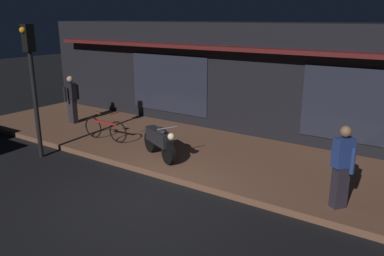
{
  "coord_description": "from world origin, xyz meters",
  "views": [
    {
      "loc": [
        5.06,
        -5.72,
        3.78
      ],
      "look_at": [
        -0.45,
        2.4,
        0.95
      ],
      "focal_mm": 36.21,
      "sensor_mm": 36.0,
      "label": 1
    }
  ],
  "objects_px": {
    "person_bystander": "(342,165)",
    "traffic_light_pole": "(31,68)",
    "motorcycle": "(159,140)",
    "person_photographer": "(72,98)",
    "bicycle_parked": "(105,129)"
  },
  "relations": [
    {
      "from": "motorcycle",
      "to": "person_photographer",
      "type": "xyz_separation_m",
      "value": [
        -4.77,
        1.06,
        0.38
      ]
    },
    {
      "from": "bicycle_parked",
      "to": "person_photographer",
      "type": "relative_size",
      "value": 0.99
    },
    {
      "from": "person_bystander",
      "to": "motorcycle",
      "type": "bearing_deg",
      "value": 177.7
    },
    {
      "from": "person_bystander",
      "to": "person_photographer",
      "type": "bearing_deg",
      "value": 172.43
    },
    {
      "from": "person_photographer",
      "to": "traffic_light_pole",
      "type": "relative_size",
      "value": 0.46
    },
    {
      "from": "motorcycle",
      "to": "person_bystander",
      "type": "distance_m",
      "value": 4.67
    },
    {
      "from": "motorcycle",
      "to": "bicycle_parked",
      "type": "distance_m",
      "value": 2.37
    },
    {
      "from": "motorcycle",
      "to": "traffic_light_pole",
      "type": "bearing_deg",
      "value": -154.05
    },
    {
      "from": "motorcycle",
      "to": "bicycle_parked",
      "type": "bearing_deg",
      "value": 172.93
    },
    {
      "from": "motorcycle",
      "to": "bicycle_parked",
      "type": "relative_size",
      "value": 0.95
    },
    {
      "from": "person_bystander",
      "to": "bicycle_parked",
      "type": "bearing_deg",
      "value": 176.1
    },
    {
      "from": "motorcycle",
      "to": "person_bystander",
      "type": "height_order",
      "value": "person_bystander"
    },
    {
      "from": "person_bystander",
      "to": "traffic_light_pole",
      "type": "height_order",
      "value": "traffic_light_pole"
    },
    {
      "from": "person_photographer",
      "to": "traffic_light_pole",
      "type": "height_order",
      "value": "traffic_light_pole"
    },
    {
      "from": "motorcycle",
      "to": "person_bystander",
      "type": "bearing_deg",
      "value": -2.3
    }
  ]
}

